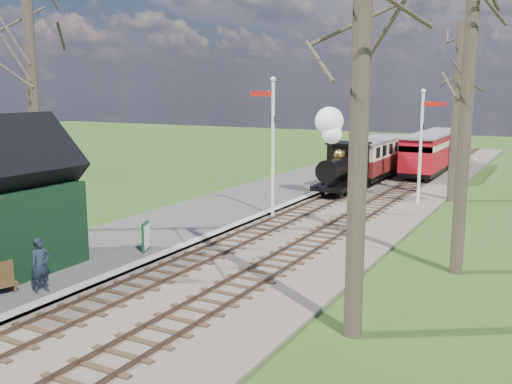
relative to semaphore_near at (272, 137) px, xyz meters
The scene contains 16 objects.
distant_hills 52.33m from the semaphore_near, 87.43° to the left, with size 114.40×48.00×22.02m.
ballast_bed 7.28m from the semaphore_near, 70.97° to the left, with size 8.00×60.00×0.10m, color brown.
track_near 7.00m from the semaphore_near, 82.70° to the left, with size 1.60×60.00×0.15m.
track_far 7.73m from the semaphore_near, 60.68° to the left, with size 1.60×60.00×0.15m.
platform 4.88m from the semaphore_near, 143.78° to the right, with size 5.00×44.00×0.20m, color #474442.
coping_strip 4.07m from the semaphore_near, 102.16° to the right, with size 0.40×44.00×0.21m, color #B2AD9E.
semaphore_near is the anchor object (origin of this frame).
semaphore_far 7.91m from the semaphore_near, 49.40° to the left, with size 1.22×0.24×5.72m.
bare_trees 6.46m from the semaphore_near, 70.39° to the right, with size 15.51×22.39×12.00m.
fence_line 20.26m from the semaphore_near, 86.94° to the left, with size 12.60×0.08×1.00m.
locomotive 6.75m from the semaphore_near, 83.40° to the left, with size 1.85×4.32×4.63m.
coach 12.80m from the semaphore_near, 86.51° to the left, with size 2.16×7.40×2.27m.
red_carriage_a 15.34m from the semaphore_near, 77.19° to the left, with size 2.16×5.34×2.27m.
red_carriage_b 20.70m from the semaphore_near, 80.59° to the left, with size 2.16×5.34×2.27m.
sign_board 7.89m from the semaphore_near, 98.79° to the right, with size 0.34×0.66×1.00m.
person 12.13m from the semaphore_near, 94.90° to the right, with size 0.56×0.37×1.53m, color #1A222F.
Camera 1 is at (10.53, -6.07, 5.66)m, focal length 40.00 mm.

